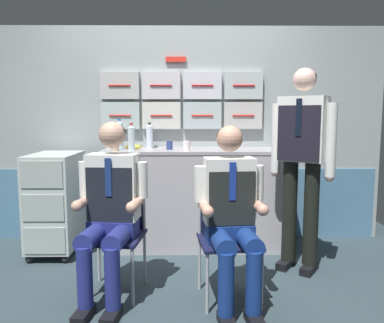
# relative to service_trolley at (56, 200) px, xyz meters

# --- Properties ---
(ground) EXTENTS (4.80, 4.80, 0.04)m
(ground) POSITION_rel_service_trolley_xyz_m (1.10, -0.93, -0.52)
(ground) COLOR #2D3C41
(galley_bulkhead) EXTENTS (4.20, 0.14, 2.15)m
(galley_bulkhead) POSITION_rel_service_trolley_xyz_m (1.10, 0.44, 0.57)
(galley_bulkhead) COLOR #98A1A2
(galley_bulkhead) RESTS_ON ground
(galley_counter) EXTENTS (1.78, 0.53, 0.95)m
(galley_counter) POSITION_rel_service_trolley_xyz_m (1.31, 0.16, -0.02)
(galley_counter) COLOR #ADA9AF
(galley_counter) RESTS_ON ground
(service_trolley) EXTENTS (0.40, 0.65, 0.93)m
(service_trolley) POSITION_rel_service_trolley_xyz_m (0.00, 0.00, 0.00)
(service_trolley) COLOR black
(service_trolley) RESTS_ON ground
(folding_chair_left) EXTENTS (0.44, 0.45, 0.83)m
(folding_chair_left) POSITION_rel_service_trolley_xyz_m (0.71, -0.76, 0.01)
(folding_chair_left) COLOR #A8AAAF
(folding_chair_left) RESTS_ON ground
(crew_member_left) EXTENTS (0.49, 0.63, 1.23)m
(crew_member_left) POSITION_rel_service_trolley_xyz_m (0.69, -0.92, 0.18)
(crew_member_left) COLOR black
(crew_member_left) RESTS_ON ground
(folding_chair_right) EXTENTS (0.44, 0.44, 0.83)m
(folding_chair_right) POSITION_rel_service_trolley_xyz_m (1.50, -0.86, 0.01)
(folding_chair_right) COLOR #A8AAAF
(folding_chair_right) RESTS_ON ground
(crew_member_right) EXTENTS (0.48, 0.61, 1.21)m
(crew_member_right) POSITION_rel_service_trolley_xyz_m (1.51, -1.02, 0.16)
(crew_member_right) COLOR black
(crew_member_right) RESTS_ON ground
(crew_member_standing) EXTENTS (0.45, 0.40, 1.65)m
(crew_member_standing) POSITION_rel_service_trolley_xyz_m (2.15, -0.42, 0.48)
(crew_member_standing) COLOR black
(crew_member_standing) RESTS_ON ground
(water_bottle_clear) EXTENTS (0.07, 0.07, 0.25)m
(water_bottle_clear) POSITION_rel_service_trolley_xyz_m (0.71, 0.03, 0.57)
(water_bottle_clear) COLOR silver
(water_bottle_clear) RESTS_ON galley_counter
(water_bottle_blue_cap) EXTENTS (0.08, 0.08, 0.29)m
(water_bottle_blue_cap) POSITION_rel_service_trolley_xyz_m (2.08, 0.21, 0.60)
(water_bottle_blue_cap) COLOR white
(water_bottle_blue_cap) RESTS_ON galley_counter
(sparkling_bottle_green) EXTENTS (0.06, 0.06, 0.25)m
(sparkling_bottle_green) POSITION_rel_service_trolley_xyz_m (0.85, 0.29, 0.57)
(sparkling_bottle_green) COLOR silver
(sparkling_bottle_green) RESTS_ON galley_counter
(water_bottle_short) EXTENTS (0.07, 0.07, 0.29)m
(water_bottle_short) POSITION_rel_service_trolley_xyz_m (0.58, 0.12, 0.59)
(water_bottle_short) COLOR silver
(water_bottle_short) RESTS_ON galley_counter
(coffee_cup_white) EXTENTS (0.07, 0.07, 0.09)m
(coffee_cup_white) POSITION_rel_service_trolley_xyz_m (1.21, 0.03, 0.50)
(coffee_cup_white) COLOR white
(coffee_cup_white) RESTS_ON galley_counter
(espresso_cup_small) EXTENTS (0.07, 0.07, 0.08)m
(espresso_cup_small) POSITION_rel_service_trolley_xyz_m (0.57, -0.02, 0.50)
(espresso_cup_small) COLOR tan
(espresso_cup_small) RESTS_ON galley_counter
(paper_cup_blue) EXTENTS (0.06, 0.06, 0.08)m
(paper_cup_blue) POSITION_rel_service_trolley_xyz_m (1.05, 0.13, 0.50)
(paper_cup_blue) COLOR navy
(paper_cup_blue) RESTS_ON galley_counter
(snack_banana) EXTENTS (0.17, 0.10, 0.04)m
(snack_banana) POSITION_rel_service_trolley_xyz_m (0.70, 0.21, 0.48)
(snack_banana) COLOR yellow
(snack_banana) RESTS_ON galley_counter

